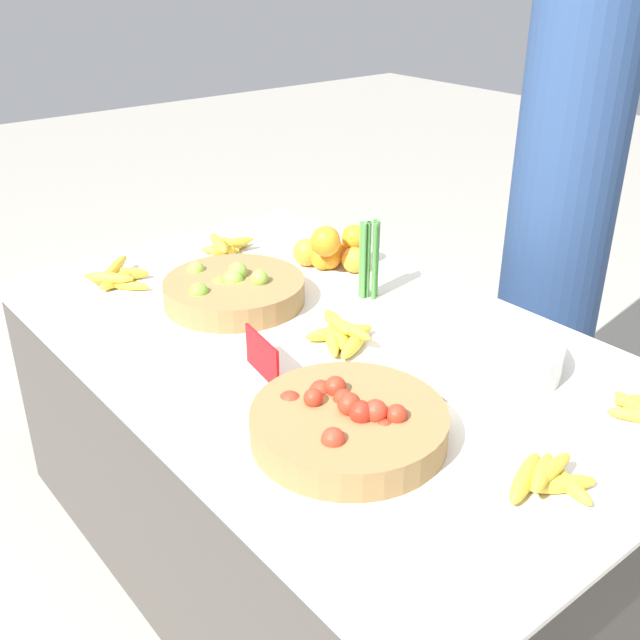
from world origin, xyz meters
name	(u,v)px	position (x,y,z in m)	size (l,w,h in m)	color
ground_plane	(320,548)	(0.00, 0.00, 0.00)	(12.00, 12.00, 0.00)	#A39E93
market_table	(320,451)	(0.00, 0.00, 0.32)	(1.64, 1.00, 0.64)	#4C4742
lime_bowl	(234,290)	(-0.30, -0.04, 0.67)	(0.36, 0.36, 0.10)	olive
tomato_basket	(348,424)	(0.34, -0.21, 0.67)	(0.37, 0.37, 0.10)	olive
orange_pile	(331,250)	(-0.31, 0.29, 0.70)	(0.20, 0.18, 0.14)	orange
metal_bowl	(481,352)	(0.31, 0.19, 0.68)	(0.34, 0.34, 0.07)	silver
price_sign	(262,356)	(0.05, -0.20, 0.69)	(0.15, 0.03, 0.09)	red
veg_bundle	(369,260)	(-0.11, 0.25, 0.74)	(0.04, 0.05, 0.20)	#428438
banana_bunch_front_right	(117,277)	(-0.59, -0.23, 0.66)	(0.21, 0.18, 0.05)	gold
banana_bunch_middle_left	(547,477)	(0.65, -0.04, 0.66)	(0.16, 0.17, 0.05)	gold
banana_bunch_back_center	(226,245)	(-0.60, 0.12, 0.67)	(0.17, 0.16, 0.06)	gold
banana_bunch_front_center	(343,334)	(0.05, 0.03, 0.66)	(0.19, 0.16, 0.05)	gold
vendor_person	(559,231)	(0.02, 0.88, 0.71)	(0.30, 0.30, 1.54)	navy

